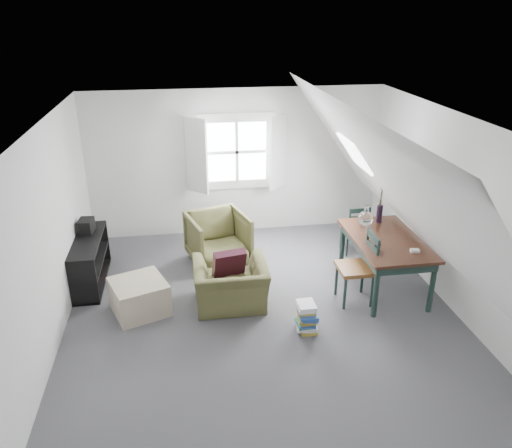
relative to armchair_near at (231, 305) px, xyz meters
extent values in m
plane|color=#4A494E|center=(0.39, -0.29, 0.00)|extent=(5.50, 5.50, 0.00)
plane|color=white|center=(0.39, -0.29, 2.50)|extent=(5.50, 5.50, 0.00)
plane|color=silver|center=(0.39, 2.46, 1.25)|extent=(5.00, 0.00, 5.00)
plane|color=silver|center=(0.39, -3.04, 1.25)|extent=(5.00, 0.00, 5.00)
plane|color=silver|center=(-2.11, -0.29, 1.25)|extent=(0.00, 5.50, 5.50)
plane|color=silver|center=(2.89, -0.29, 1.25)|extent=(0.00, 5.50, 5.50)
plane|color=white|center=(-1.16, -0.29, 1.78)|extent=(3.19, 5.50, 4.48)
plane|color=white|center=(1.94, -0.29, 1.78)|extent=(3.19, 5.50, 4.48)
cube|color=white|center=(0.39, 2.44, 1.45)|extent=(1.30, 0.04, 1.30)
cube|color=white|center=(-0.29, 2.28, 1.45)|extent=(0.35, 0.35, 1.25)
cube|color=white|center=(1.07, 2.28, 1.45)|extent=(0.35, 0.35, 1.25)
cube|color=white|center=(0.39, 2.43, 1.45)|extent=(1.00, 0.02, 1.00)
cube|color=white|center=(0.39, 2.41, 1.45)|extent=(1.08, 0.04, 0.05)
cube|color=white|center=(0.39, 2.41, 1.45)|extent=(0.05, 0.04, 1.08)
cube|color=white|center=(1.94, 1.01, 1.75)|extent=(0.35, 0.75, 0.47)
imported|color=#4D4D28|center=(0.00, 0.00, 0.00)|extent=(0.96, 0.84, 0.62)
imported|color=#4D4D28|center=(-0.05, 1.29, 0.00)|extent=(1.06, 1.07, 0.80)
cube|color=#350E1A|center=(0.00, 0.15, 0.54)|extent=(0.47, 0.32, 0.44)
cube|color=tan|center=(-1.19, 0.05, 0.22)|extent=(0.85, 0.85, 0.44)
cube|color=black|center=(2.18, 0.15, 0.75)|extent=(0.92, 1.54, 0.04)
cube|color=#1C2F29|center=(2.18, 0.15, 0.67)|extent=(0.82, 1.44, 0.12)
cylinder|color=#1C2F29|center=(1.80, -0.54, 0.36)|extent=(0.07, 0.07, 0.73)
cylinder|color=#1C2F29|center=(2.56, -0.54, 0.36)|extent=(0.07, 0.07, 0.73)
cylinder|color=#1C2F29|center=(1.80, 0.84, 0.36)|extent=(0.07, 0.07, 0.73)
cylinder|color=#1C2F29|center=(2.56, 0.84, 0.36)|extent=(0.07, 0.07, 0.73)
sphere|color=silver|center=(2.03, 0.60, 0.89)|extent=(0.22, 0.22, 0.22)
cylinder|color=silver|center=(2.03, 0.60, 1.03)|extent=(0.07, 0.07, 0.12)
cylinder|color=black|center=(2.28, 0.70, 0.90)|extent=(0.09, 0.09, 0.27)
cylinder|color=#3F2D1E|center=(2.28, 0.70, 1.20)|extent=(0.03, 0.06, 0.48)
cylinder|color=#3F2D1E|center=(2.30, 0.71, 1.20)|extent=(0.05, 0.07, 0.48)
cylinder|color=#3F2D1E|center=(2.27, 0.69, 1.20)|extent=(0.06, 0.08, 0.48)
imported|color=black|center=(1.93, -0.15, 0.77)|extent=(0.10, 0.10, 0.08)
cube|color=white|center=(2.38, -0.30, 0.79)|extent=(0.12, 0.09, 0.04)
cube|color=brown|center=(2.15, 1.30, 0.42)|extent=(0.39, 0.39, 0.05)
cylinder|color=#1C2F29|center=(2.31, 1.46, 0.20)|extent=(0.03, 0.03, 0.40)
cylinder|color=#1C2F29|center=(2.31, 1.14, 0.20)|extent=(0.03, 0.03, 0.40)
cylinder|color=#1C2F29|center=(1.99, 1.46, 0.20)|extent=(0.03, 0.03, 0.40)
cylinder|color=#1C2F29|center=(1.99, 1.14, 0.20)|extent=(0.03, 0.03, 0.40)
cylinder|color=#1C2F29|center=(2.31, 1.12, 0.63)|extent=(0.03, 0.03, 0.42)
cylinder|color=#1C2F29|center=(1.99, 1.12, 0.63)|extent=(0.03, 0.03, 0.42)
cube|color=#1C2F29|center=(2.15, 1.12, 0.79)|extent=(0.32, 0.03, 0.07)
cube|color=#1C2F29|center=(2.15, 1.12, 0.67)|extent=(0.32, 0.03, 0.06)
cube|color=brown|center=(1.66, -0.13, 0.50)|extent=(0.46, 0.46, 0.06)
cylinder|color=#1C2F29|center=(1.47, 0.06, 0.24)|extent=(0.04, 0.04, 0.47)
cylinder|color=#1C2F29|center=(1.85, 0.06, 0.24)|extent=(0.04, 0.04, 0.47)
cylinder|color=#1C2F29|center=(1.47, -0.32, 0.24)|extent=(0.04, 0.04, 0.47)
cylinder|color=#1C2F29|center=(1.85, -0.32, 0.24)|extent=(0.04, 0.04, 0.47)
cylinder|color=#1C2F29|center=(1.87, 0.06, 0.74)|extent=(0.04, 0.04, 0.50)
cylinder|color=#1C2F29|center=(1.87, -0.32, 0.74)|extent=(0.04, 0.04, 0.50)
cube|color=#1C2F29|center=(1.87, -0.13, 0.94)|extent=(0.03, 0.37, 0.09)
cube|color=#1C2F29|center=(1.87, -0.13, 0.79)|extent=(0.03, 0.37, 0.07)
cube|color=black|center=(-1.97, 0.94, 0.02)|extent=(0.44, 1.33, 0.03)
cube|color=black|center=(-1.97, 0.94, 0.33)|extent=(0.44, 1.33, 0.03)
cube|color=black|center=(-1.97, 0.94, 0.66)|extent=(0.44, 1.33, 0.03)
cube|color=black|center=(-1.97, 0.30, 0.33)|extent=(0.44, 0.03, 0.66)
cube|color=black|center=(-1.97, 1.59, 0.33)|extent=(0.44, 0.03, 0.66)
cube|color=#264C99|center=(-1.97, 0.56, 0.14)|extent=(0.20, 0.22, 0.24)
cube|color=red|center=(-1.97, 1.05, 0.14)|extent=(0.20, 0.27, 0.24)
cube|color=white|center=(-1.97, 0.72, 0.46)|extent=(0.20, 0.24, 0.22)
cube|color=black|center=(-1.97, 1.19, 0.77)|extent=(0.22, 0.29, 0.22)
cube|color=#B29933|center=(0.88, -0.71, 0.02)|extent=(0.20, 0.26, 0.03)
cube|color=white|center=(0.85, -0.69, 0.05)|extent=(0.25, 0.29, 0.03)
cube|color=white|center=(0.89, -0.71, 0.08)|extent=(0.21, 0.28, 0.03)
cube|color=#337F4C|center=(0.84, -0.71, 0.11)|extent=(0.21, 0.26, 0.03)
cube|color=#264C99|center=(0.86, -0.73, 0.13)|extent=(0.23, 0.30, 0.02)
cube|color=#B29933|center=(0.86, -0.70, 0.16)|extent=(0.20, 0.26, 0.02)
cube|color=#B29933|center=(0.87, -0.69, 0.19)|extent=(0.23, 0.29, 0.03)
cube|color=#264C99|center=(0.89, -0.72, 0.22)|extent=(0.23, 0.30, 0.03)
cube|color=#264C99|center=(0.87, -0.73, 0.25)|extent=(0.23, 0.29, 0.03)
cube|color=#B29933|center=(0.86, -0.68, 0.29)|extent=(0.21, 0.27, 0.03)
cube|color=white|center=(0.85, -0.68, 0.32)|extent=(0.22, 0.25, 0.04)
cube|color=white|center=(0.86, -0.68, 0.36)|extent=(0.22, 0.26, 0.03)
camera|label=1|loc=(-0.54, -5.70, 3.70)|focal=35.00mm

